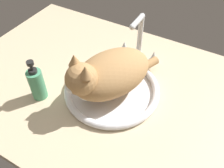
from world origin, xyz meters
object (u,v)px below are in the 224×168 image
Objects in this scene: faucet at (139,43)px; soap_pump_bottle at (37,84)px; sink_basin at (112,89)px; cat at (107,75)px.

soap_pump_bottle is (-21.42, -35.89, -1.90)cm from faucet.
faucet is (0.00, 21.57, 6.98)cm from sink_basin.
faucet reaches higher than soap_pump_bottle.
faucet is at bearing 87.87° from cat.
cat is at bearing -114.13° from sink_basin.
cat is 24.25cm from soap_pump_bottle.
faucet is at bearing 90.00° from sink_basin.
sink_basin is 26.26cm from soap_pump_bottle.
soap_pump_bottle is at bearing -148.97° from cat.
cat reaches higher than faucet.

